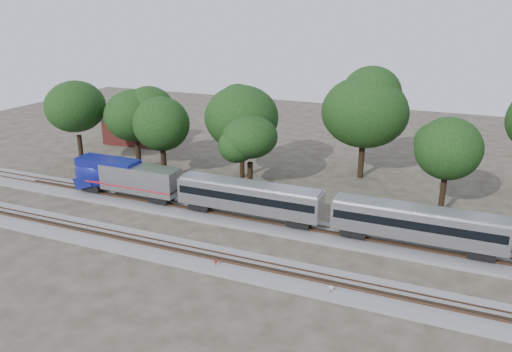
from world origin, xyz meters
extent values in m
plane|color=#383328|center=(0.00, 0.00, 0.00)|extent=(160.00, 160.00, 0.00)
cube|color=slate|center=(0.00, 6.00, 0.20)|extent=(160.00, 5.00, 0.40)
cube|color=brown|center=(0.00, 5.28, 0.66)|extent=(160.00, 0.08, 0.15)
cube|color=brown|center=(0.00, 6.72, 0.66)|extent=(160.00, 0.08, 0.15)
cube|color=slate|center=(0.00, -4.00, 0.20)|extent=(160.00, 5.00, 0.40)
cube|color=brown|center=(0.00, -4.72, 0.66)|extent=(160.00, 0.08, 0.15)
cube|color=brown|center=(0.00, -3.28, 0.66)|extent=(160.00, 0.08, 0.15)
cube|color=#B8BAC0|center=(-15.46, 6.00, 3.24)|extent=(10.42, 2.95, 3.24)
ellipsoid|color=navy|center=(-22.93, 6.00, 2.99)|extent=(5.31, 3.07, 4.52)
cube|color=navy|center=(-20.28, 6.00, 4.76)|extent=(8.36, 2.89, 0.98)
cube|color=black|center=(-22.44, 6.00, 3.97)|extent=(0.44, 2.26, 1.29)
cube|color=maroon|center=(-16.64, 6.00, 2.40)|extent=(12.78, 2.99, 0.18)
cube|color=black|center=(-22.78, 6.00, 1.17)|extent=(2.56, 2.16, 0.88)
cube|color=black|center=(-12.46, 6.00, 1.17)|extent=(2.56, 2.16, 0.88)
cube|color=#B8BAC0|center=(-0.60, 6.00, 3.09)|extent=(17.10, 2.95, 2.95)
cube|color=black|center=(-0.60, 6.00, 3.38)|extent=(16.51, 3.00, 0.88)
cube|color=gray|center=(-0.60, 6.00, 4.61)|extent=(16.71, 2.36, 0.34)
cube|color=black|center=(-6.80, 6.00, 1.17)|extent=(2.56, 2.16, 0.88)
cube|color=black|center=(5.59, 6.00, 1.17)|extent=(2.56, 2.16, 0.88)
cube|color=#B8BAC0|center=(17.89, 6.00, 3.09)|extent=(17.10, 2.95, 2.95)
cube|color=black|center=(17.89, 6.00, 3.38)|extent=(16.51, 3.00, 0.88)
cube|color=gray|center=(17.89, 6.00, 4.61)|extent=(16.71, 2.36, 0.34)
cube|color=black|center=(11.70, 6.00, 1.17)|extent=(2.56, 2.16, 0.88)
cube|color=black|center=(24.08, 6.00, 1.17)|extent=(2.56, 2.16, 0.88)
cylinder|color=#512D19|center=(0.98, -5.41, 0.46)|extent=(0.06, 0.06, 0.92)
cylinder|color=#A60B16|center=(0.98, -5.41, 0.86)|extent=(0.33, 0.09, 0.33)
cylinder|color=#512D19|center=(12.20, -5.56, 0.45)|extent=(0.06, 0.06, 0.90)
cylinder|color=silver|center=(12.20, -5.56, 0.85)|extent=(0.32, 0.10, 0.32)
cube|color=#512D19|center=(5.61, -5.92, 0.15)|extent=(0.57, 0.43, 0.30)
cube|color=maroon|center=(-33.32, 30.39, 2.07)|extent=(10.79, 7.90, 4.14)
cube|color=black|center=(-33.32, 30.39, 4.60)|extent=(11.01, 8.11, 0.93)
cylinder|color=black|center=(-32.40, 14.46, 2.56)|extent=(0.70, 0.70, 5.13)
ellipsoid|color=black|center=(-32.40, 14.46, 9.52)|extent=(9.67, 9.67, 8.22)
cylinder|color=black|center=(-23.75, 17.08, 2.27)|extent=(0.70, 0.70, 4.53)
ellipsoid|color=black|center=(-23.75, 17.08, 8.41)|extent=(8.54, 8.54, 7.26)
cylinder|color=black|center=(-17.88, 14.99, 2.18)|extent=(0.70, 0.70, 4.36)
ellipsoid|color=black|center=(-17.88, 14.99, 8.10)|extent=(8.22, 8.22, 6.99)
cylinder|color=black|center=(-7.78, 19.89, 2.39)|extent=(0.70, 0.70, 4.79)
ellipsoid|color=black|center=(-7.78, 19.89, 8.89)|extent=(9.03, 9.03, 7.67)
cylinder|color=black|center=(-4.47, 15.21, 2.03)|extent=(0.70, 0.70, 4.05)
ellipsoid|color=black|center=(-4.47, 15.21, 7.53)|extent=(7.64, 7.64, 6.50)
cylinder|color=black|center=(8.04, 26.60, 2.59)|extent=(0.70, 0.70, 5.18)
ellipsoid|color=black|center=(8.04, 26.60, 9.62)|extent=(9.76, 9.76, 8.30)
cylinder|color=black|center=(19.70, 16.76, 2.22)|extent=(0.70, 0.70, 4.44)
ellipsoid|color=black|center=(19.70, 16.76, 8.24)|extent=(8.37, 8.37, 7.11)
camera|label=1|loc=(20.85, -42.47, 23.99)|focal=35.00mm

